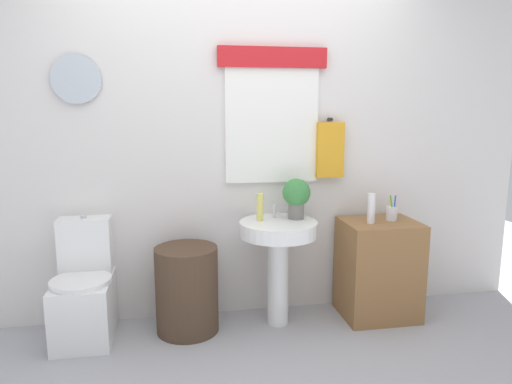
# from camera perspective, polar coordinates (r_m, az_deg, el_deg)

# --- Properties ---
(back_wall) EXTENTS (4.40, 0.18, 2.60)m
(back_wall) POSITION_cam_1_polar(r_m,az_deg,el_deg) (3.33, -2.35, 6.81)
(back_wall) COLOR silver
(back_wall) RESTS_ON ground_plane
(toilet) EXTENTS (0.38, 0.51, 0.80)m
(toilet) POSITION_cam_1_polar(r_m,az_deg,el_deg) (3.32, -20.46, -11.65)
(toilet) COLOR white
(toilet) RESTS_ON ground_plane
(laundry_hamper) EXTENTS (0.42, 0.42, 0.59)m
(laundry_hamper) POSITION_cam_1_polar(r_m,az_deg,el_deg) (3.23, -8.55, -11.85)
(laundry_hamper) COLOR #4C3828
(laundry_hamper) RESTS_ON ground_plane
(pedestal_sink) EXTENTS (0.54, 0.54, 0.74)m
(pedestal_sink) POSITION_cam_1_polar(r_m,az_deg,el_deg) (3.21, 2.78, -6.68)
(pedestal_sink) COLOR white
(pedestal_sink) RESTS_ON ground_plane
(faucet) EXTENTS (0.03, 0.03, 0.10)m
(faucet) POSITION_cam_1_polar(r_m,az_deg,el_deg) (3.26, 2.35, -2.32)
(faucet) COLOR silver
(faucet) RESTS_ON pedestal_sink
(wooden_cabinet) EXTENTS (0.53, 0.44, 0.71)m
(wooden_cabinet) POSITION_cam_1_polar(r_m,az_deg,el_deg) (3.51, 14.90, -9.19)
(wooden_cabinet) COLOR olive
(wooden_cabinet) RESTS_ON ground_plane
(soap_bottle) EXTENTS (0.05, 0.05, 0.19)m
(soap_bottle) POSITION_cam_1_polar(r_m,az_deg,el_deg) (3.16, 0.50, -1.87)
(soap_bottle) COLOR #DBD166
(soap_bottle) RESTS_ON pedestal_sink
(potted_plant) EXTENTS (0.20, 0.20, 0.28)m
(potted_plant) POSITION_cam_1_polar(r_m,az_deg,el_deg) (3.22, 5.03, -0.41)
(potted_plant) COLOR slate
(potted_plant) RESTS_ON pedestal_sink
(lotion_bottle) EXTENTS (0.05, 0.05, 0.21)m
(lotion_bottle) POSITION_cam_1_polar(r_m,az_deg,el_deg) (3.31, 14.11, -1.99)
(lotion_bottle) COLOR white
(lotion_bottle) RESTS_ON wooden_cabinet
(toothbrush_cup) EXTENTS (0.08, 0.08, 0.19)m
(toothbrush_cup) POSITION_cam_1_polar(r_m,az_deg,el_deg) (3.45, 16.47, -2.51)
(toothbrush_cup) COLOR silver
(toothbrush_cup) RESTS_ON wooden_cabinet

